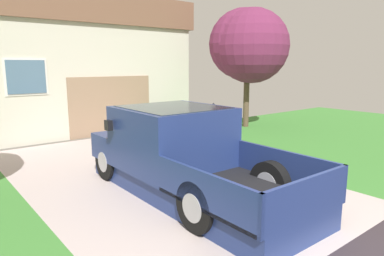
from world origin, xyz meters
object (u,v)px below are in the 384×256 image
Objects in this scene: handbag at (224,163)px; house_with_garage at (62,64)px; person_with_hat at (213,134)px; neighbor_tree at (248,45)px; wheeled_trash_bin at (176,116)px; pickup_truck at (179,154)px.

house_with_garage is at bearing 96.27° from handbag.
person_with_hat is 6.42m from neighbor_tree.
wheeled_trash_bin reaches higher than handbag.
neighbor_tree is (4.90, 3.40, 2.36)m from person_with_hat.
pickup_truck is 3.15× the size of person_with_hat.
neighbor_tree is 4.27× the size of wheeled_trash_bin.
house_with_garage is 7.44m from neighbor_tree.
handbag is 0.09× the size of neighbor_tree.
person_with_hat is 0.77m from handbag.
wheeled_trash_bin is (1.89, 4.55, 0.46)m from handbag.
handbag is at bearing -142.74° from neighbor_tree.
house_with_garage reaches higher than person_with_hat.
person_with_hat is at bearing 145.79° from handbag.
neighbor_tree is (6.41, 4.05, 2.48)m from pickup_truck.
wheeled_trash_bin is (2.82, -3.85, -1.89)m from house_with_garage.
handbag is 0.38× the size of wheeled_trash_bin.
person_with_hat is 0.18× the size of house_with_garage.
neighbor_tree is at bearing -19.54° from wheeled_trash_bin.
handbag is 0.05× the size of house_with_garage.
person_with_hat is 1.46× the size of wheeled_trash_bin.
pickup_truck is at bearing -164.25° from handbag.
pickup_truck is 12.14× the size of handbag.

